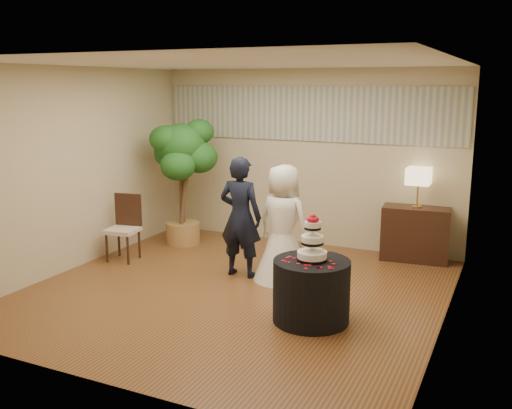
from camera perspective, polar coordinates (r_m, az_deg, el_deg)
The scene contains 15 objects.
floor at distance 7.27m, azimuth -2.08°, elevation -8.65°, with size 5.00×5.00×0.00m, color brown.
ceiling at distance 6.81m, azimuth -2.26°, elevation 13.99°, with size 5.00×5.00×0.00m, color white.
wall_back at distance 9.17m, azimuth 5.03°, elevation 4.67°, with size 5.00×0.06×2.80m, color #C6B793.
wall_front at distance 4.87m, azimuth -15.78°, elevation -2.29°, with size 5.00×0.06×2.80m, color #C6B793.
wall_left at distance 8.34m, azimuth -17.65°, elevation 3.41°, with size 0.06×5.00×2.80m, color #C6B793.
wall_right at distance 6.19m, azimuth 18.89°, elevation 0.51°, with size 0.06×5.00×2.80m, color #C6B793.
mural_border at distance 9.09m, azimuth 5.07°, elevation 9.03°, with size 4.90×0.02×0.85m, color #A5AA9B.
groom at distance 7.62m, azimuth -1.56°, elevation -1.25°, with size 0.60×0.39×1.63m, color black.
bride at distance 7.48m, azimuth 2.73°, elevation -1.85°, with size 0.78×0.78×1.55m, color white.
cake_table at distance 6.32m, azimuth 5.55°, elevation -8.59°, with size 0.84×0.84×0.69m, color black.
wedding_cake at distance 6.13m, azimuth 5.67°, elevation -3.29°, with size 0.33×0.33×0.52m, color white, non-canonical shape.
console at distance 8.70m, azimuth 15.63°, elevation -2.84°, with size 0.96×0.43×0.80m, color #311B11.
table_lamp at distance 8.56m, azimuth 15.89°, elevation 1.63°, with size 0.33×0.33×0.58m, color beige, non-canonical shape.
ficus_tree at distance 9.21m, azimuth -7.45°, elevation 2.31°, with size 0.98×0.98×2.06m, color #1F591D, non-canonical shape.
side_chair at distance 8.59m, azimuth -13.21°, elevation -2.34°, with size 0.44×0.46×0.97m, color #311B11, non-canonical shape.
Camera 1 is at (3.12, -6.04, 2.56)m, focal length 40.00 mm.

